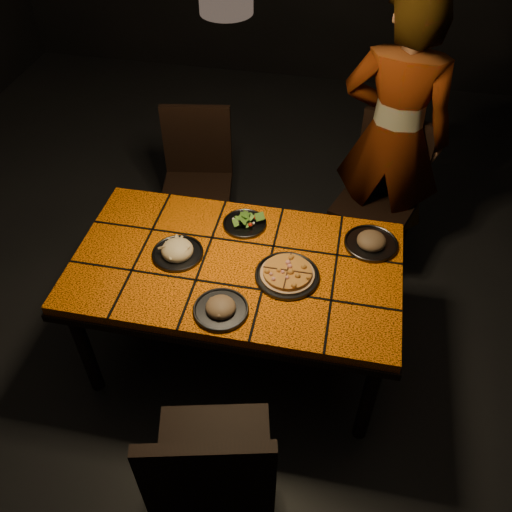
% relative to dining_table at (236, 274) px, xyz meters
% --- Properties ---
extents(room_shell, '(6.04, 7.04, 3.08)m').
position_rel_dining_table_xyz_m(room_shell, '(0.00, 0.00, 0.83)').
color(room_shell, black).
rests_on(room_shell, ground).
extents(dining_table, '(1.62, 0.92, 0.75)m').
position_rel_dining_table_xyz_m(dining_table, '(0.00, 0.00, 0.00)').
color(dining_table, orange).
rests_on(dining_table, ground).
extents(chair_near, '(0.56, 0.56, 1.03)m').
position_rel_dining_table_xyz_m(chair_near, '(0.12, -0.96, -0.08)').
color(chair_near, black).
rests_on(chair_near, ground).
extents(chair_far_left, '(0.50, 0.50, 0.96)m').
position_rel_dining_table_xyz_m(chair_far_left, '(-0.48, 0.94, -0.12)').
color(chair_far_left, black).
rests_on(chair_far_left, ground).
extents(chair_far_right, '(0.58, 0.58, 1.00)m').
position_rel_dining_table_xyz_m(chair_far_right, '(0.71, 1.00, -0.10)').
color(chair_far_right, black).
rests_on(chair_far_right, ground).
extents(diner, '(0.71, 0.53, 1.78)m').
position_rel_dining_table_xyz_m(diner, '(0.71, 1.05, 0.22)').
color(diner, brown).
rests_on(diner, ground).
extents(plate_pizza, '(0.31, 0.31, 0.04)m').
position_rel_dining_table_xyz_m(plate_pizza, '(0.26, -0.04, 0.10)').
color(plate_pizza, '#37383C').
rests_on(plate_pizza, dining_table).
extents(plate_pasta, '(0.26, 0.26, 0.08)m').
position_rel_dining_table_xyz_m(plate_pasta, '(-0.29, -0.00, 0.10)').
color(plate_pasta, '#37383C').
rests_on(plate_pasta, dining_table).
extents(plate_salad, '(0.23, 0.23, 0.07)m').
position_rel_dining_table_xyz_m(plate_salad, '(-0.02, 0.28, 0.10)').
color(plate_salad, '#37383C').
rests_on(plate_salad, dining_table).
extents(plate_mushroom_a, '(0.25, 0.25, 0.08)m').
position_rel_dining_table_xyz_m(plate_mushroom_a, '(0.00, -0.31, 0.10)').
color(plate_mushroom_a, '#37383C').
rests_on(plate_mushroom_a, dining_table).
extents(plate_mushroom_b, '(0.27, 0.27, 0.09)m').
position_rel_dining_table_xyz_m(plate_mushroom_b, '(0.64, 0.26, 0.10)').
color(plate_mushroom_b, '#37383C').
rests_on(plate_mushroom_b, dining_table).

